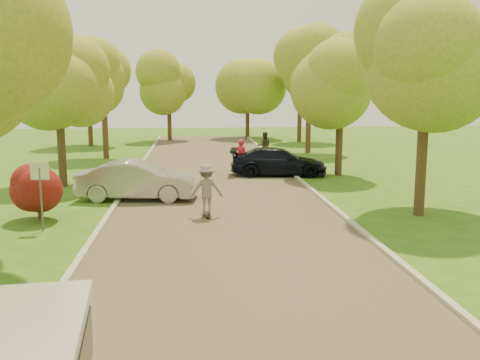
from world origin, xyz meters
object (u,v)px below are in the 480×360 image
object	(u,v)px
person_striped	(241,157)
street_sign	(40,182)
skateboarder	(206,189)
silver_sedan	(138,181)
person_olive	(264,146)
longboard	(207,214)
dark_sedan	(278,162)

from	to	relation	value
person_striped	street_sign	bearing A→B (deg)	64.49
skateboarder	person_striped	bearing A→B (deg)	-105.87
silver_sedan	person_olive	size ratio (longest dim) A/B	2.66
street_sign	silver_sedan	size ratio (longest dim) A/B	0.46
skateboarder	person_olive	world-z (taller)	skateboarder
street_sign	skateboarder	xyz separation A→B (m)	(5.15, 1.39, -0.58)
longboard	person_striped	distance (m)	9.76
dark_sedan	person_striped	bearing A→B (deg)	76.30
person_striped	person_olive	world-z (taller)	person_striped
dark_sedan	skateboarder	world-z (taller)	skateboarder
skateboarder	dark_sedan	bearing A→B (deg)	-117.77
street_sign	skateboarder	world-z (taller)	street_sign
longboard	person_striped	world-z (taller)	person_striped
person_olive	dark_sedan	bearing A→B (deg)	92.20
dark_sedan	person_olive	distance (m)	6.14
street_sign	silver_sedan	distance (m)	5.29
person_olive	skateboarder	bearing A→B (deg)	78.02
street_sign	person_olive	size ratio (longest dim) A/B	1.23
person_striped	longboard	bearing A→B (deg)	85.76
silver_sedan	person_olive	world-z (taller)	person_olive
person_olive	street_sign	bearing A→B (deg)	63.78
person_olive	longboard	bearing A→B (deg)	78.02
street_sign	longboard	world-z (taller)	street_sign
dark_sedan	skateboarder	xyz separation A→B (m)	(-3.95, -8.80, 0.27)
dark_sedan	person_striped	size ratio (longest dim) A/B	2.72
dark_sedan	person_olive	xyz separation A→B (m)	(0.11, 6.14, 0.17)
street_sign	longboard	xyz separation A→B (m)	(5.15, 1.39, -1.47)
street_sign	silver_sedan	bearing A→B (deg)	61.47
skateboarder	street_sign	bearing A→B (deg)	11.48
longboard	skateboarder	world-z (taller)	skateboarder
person_striped	dark_sedan	bearing A→B (deg)	167.43
street_sign	person_olive	world-z (taller)	street_sign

